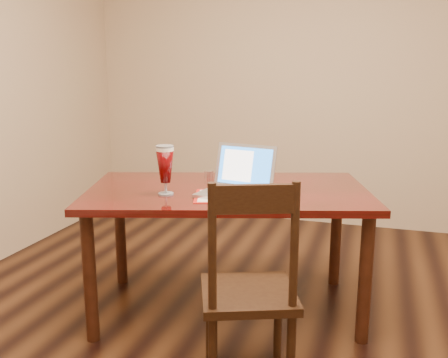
% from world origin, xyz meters
% --- Properties ---
extents(dining_table, '(1.79, 1.32, 1.02)m').
position_xyz_m(dining_table, '(-0.38, 0.57, 0.67)').
color(dining_table, '#510B0A').
rests_on(dining_table, ground).
extents(dining_chair, '(0.54, 0.53, 0.99)m').
position_xyz_m(dining_chair, '(-0.07, -0.10, 0.46)').
color(dining_chair, black).
rests_on(dining_chair, ground).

